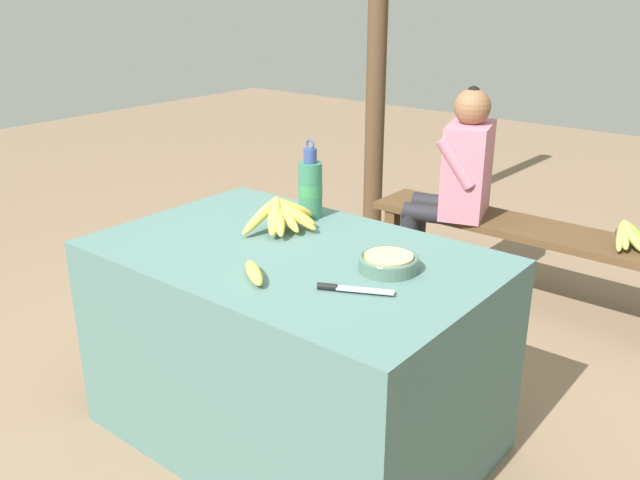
# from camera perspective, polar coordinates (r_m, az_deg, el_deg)

# --- Properties ---
(ground_plane) EXTENTS (12.00, 12.00, 0.00)m
(ground_plane) POSITION_cam_1_polar(r_m,az_deg,el_deg) (2.53, -2.12, -15.86)
(ground_plane) COLOR #846B51
(market_counter) EXTENTS (1.29, 0.83, 0.70)m
(market_counter) POSITION_cam_1_polar(r_m,az_deg,el_deg) (2.33, -2.23, -8.93)
(market_counter) COLOR #4C706B
(market_counter) RESTS_ON ground_plane
(banana_bunch_ripe) EXTENTS (0.20, 0.31, 0.13)m
(banana_bunch_ripe) POSITION_cam_1_polar(r_m,az_deg,el_deg) (2.34, -3.09, 2.23)
(banana_bunch_ripe) COLOR #4C381E
(banana_bunch_ripe) RESTS_ON market_counter
(serving_bowl) EXTENTS (0.18, 0.18, 0.05)m
(serving_bowl) POSITION_cam_1_polar(r_m,az_deg,el_deg) (2.03, 5.79, -1.85)
(serving_bowl) COLOR #4C6B5B
(serving_bowl) RESTS_ON market_counter
(water_bottle) EXTENTS (0.09, 0.09, 0.29)m
(water_bottle) POSITION_cam_1_polar(r_m,az_deg,el_deg) (2.46, -0.81, 4.42)
(water_bottle) COLOR #337556
(water_bottle) RESTS_ON market_counter
(loose_banana_front) EXTENTS (0.16, 0.13, 0.04)m
(loose_banana_front) POSITION_cam_1_polar(r_m,az_deg,el_deg) (1.97, -5.56, -2.78)
(loose_banana_front) COLOR #E0C64C
(loose_banana_front) RESTS_ON market_counter
(knife) EXTENTS (0.20, 0.12, 0.02)m
(knife) POSITION_cam_1_polar(r_m,az_deg,el_deg) (1.89, 2.05, -4.08)
(knife) COLOR #BCBCC1
(knife) RESTS_ON market_counter
(wooden_bench) EXTENTS (1.56, 0.32, 0.42)m
(wooden_bench) POSITION_cam_1_polar(r_m,az_deg,el_deg) (3.42, 16.83, 0.15)
(wooden_bench) COLOR brown
(wooden_bench) RESTS_ON ground_plane
(seated_vendor) EXTENTS (0.46, 0.43, 1.05)m
(seated_vendor) POSITION_cam_1_polar(r_m,az_deg,el_deg) (3.44, 11.46, 5.24)
(seated_vendor) COLOR #232328
(seated_vendor) RESTS_ON ground_plane
(banana_bunch_green) EXTENTS (0.16, 0.26, 0.13)m
(banana_bunch_green) POSITION_cam_1_polar(r_m,az_deg,el_deg) (3.25, 24.58, 0.47)
(banana_bunch_green) COLOR #4C381E
(banana_bunch_green) RESTS_ON wooden_bench
(support_post_near) EXTENTS (0.12, 0.12, 2.67)m
(support_post_near) POSITION_cam_1_polar(r_m,az_deg,el_deg) (4.12, 4.90, 18.38)
(support_post_near) COLOR #4C3823
(support_post_near) RESTS_ON ground_plane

